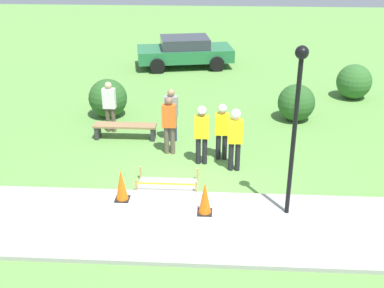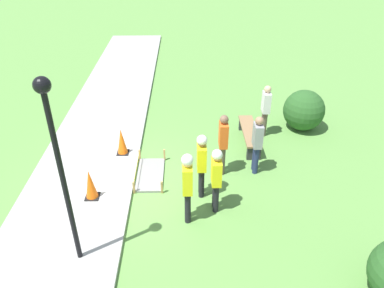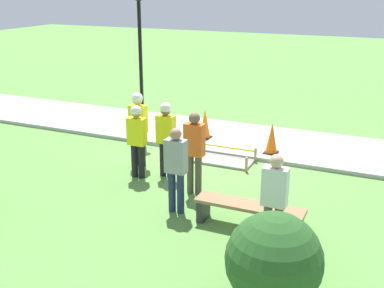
% 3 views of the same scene
% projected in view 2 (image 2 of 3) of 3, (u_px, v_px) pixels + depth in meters
% --- Properties ---
extents(ground_plane, '(60.00, 60.00, 0.00)m').
position_uv_depth(ground_plane, '(134.00, 185.00, 9.80)').
color(ground_plane, '#5B8E42').
extents(sidewalk, '(28.00, 2.78, 0.10)m').
position_uv_depth(sidewalk, '(81.00, 184.00, 9.75)').
color(sidewalk, '#9E9E99').
rests_on(sidewalk, ground_plane).
extents(wet_concrete_patch, '(1.55, 0.76, 0.36)m').
position_uv_depth(wet_concrete_patch, '(150.00, 174.00, 10.13)').
color(wet_concrete_patch, gray).
rests_on(wet_concrete_patch, ground_plane).
extents(traffic_cone_near_patch, '(0.34, 0.34, 0.79)m').
position_uv_depth(traffic_cone_near_patch, '(122.00, 141.00, 10.74)').
color(traffic_cone_near_patch, black).
rests_on(traffic_cone_near_patch, sidewalk).
extents(traffic_cone_far_patch, '(0.34, 0.34, 0.80)m').
position_uv_depth(traffic_cone_far_patch, '(90.00, 184.00, 9.02)').
color(traffic_cone_far_patch, black).
rests_on(traffic_cone_far_patch, sidewalk).
extents(park_bench, '(1.95, 0.44, 0.47)m').
position_uv_depth(park_bench, '(249.00, 134.00, 11.41)').
color(park_bench, '#2D2D33').
rests_on(park_bench, ground_plane).
extents(worker_supervisor, '(0.40, 0.26, 1.78)m').
position_uv_depth(worker_supervisor, '(188.00, 182.00, 8.15)').
color(worker_supervisor, black).
rests_on(worker_supervisor, ground_plane).
extents(worker_assistant, '(0.40, 0.24, 1.67)m').
position_uv_depth(worker_assistant, '(216.00, 176.00, 8.50)').
color(worker_assistant, black).
rests_on(worker_assistant, ground_plane).
extents(worker_trainee, '(0.40, 0.25, 1.71)m').
position_uv_depth(worker_trainee, '(202.00, 161.00, 8.95)').
color(worker_trainee, black).
rests_on(worker_trainee, ground_plane).
extents(bystander_in_orange_shirt, '(0.40, 0.23, 1.74)m').
position_uv_depth(bystander_in_orange_shirt, '(223.00, 141.00, 9.79)').
color(bystander_in_orange_shirt, brown).
rests_on(bystander_in_orange_shirt, ground_plane).
extents(bystander_in_gray_shirt, '(0.40, 0.22, 1.67)m').
position_uv_depth(bystander_in_gray_shirt, '(266.00, 108.00, 11.59)').
color(bystander_in_gray_shirt, brown).
rests_on(bystander_in_gray_shirt, ground_plane).
extents(bystander_in_white_shirt, '(0.40, 0.22, 1.67)m').
position_uv_depth(bystander_in_white_shirt, '(257.00, 142.00, 9.85)').
color(bystander_in_white_shirt, navy).
rests_on(bystander_in_white_shirt, ground_plane).
extents(lamppost_near, '(0.28, 0.28, 3.87)m').
position_uv_depth(lamppost_near, '(57.00, 151.00, 6.30)').
color(lamppost_near, black).
rests_on(lamppost_near, sidewalk).
extents(shrub_rounded_mid, '(1.32, 1.32, 1.32)m').
position_uv_depth(shrub_rounded_mid, '(304.00, 110.00, 12.08)').
color(shrub_rounded_mid, '#285623').
rests_on(shrub_rounded_mid, ground_plane).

